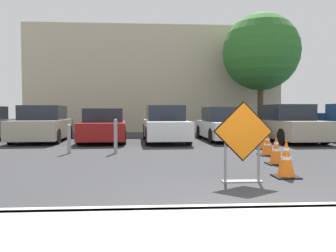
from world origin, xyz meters
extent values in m
plane|color=#333335|center=(0.00, 10.00, 0.00)|extent=(96.00, 96.00, 0.00)
cube|color=#ADAAA3|center=(0.00, 0.00, 0.07)|extent=(23.14, 0.20, 0.14)
cube|color=black|center=(0.32, 1.93, 0.93)|extent=(1.10, 0.02, 1.10)
cube|color=orange|center=(0.32, 1.92, 0.93)|extent=(1.03, 0.02, 1.03)
cube|color=slate|center=(0.32, 1.98, 0.01)|extent=(0.74, 0.20, 0.02)
cube|color=slate|center=(0.01, 1.98, 0.47)|extent=(0.04, 0.04, 0.93)
cube|color=slate|center=(0.63, 1.98, 0.47)|extent=(0.04, 0.04, 0.93)
cube|color=black|center=(1.30, 2.33, 0.01)|extent=(0.46, 0.46, 0.03)
cone|color=orange|center=(1.30, 2.33, 0.39)|extent=(0.34, 0.34, 0.73)
cylinder|color=white|center=(1.30, 2.33, 0.55)|extent=(0.11, 0.11, 0.07)
cylinder|color=white|center=(1.30, 2.33, 0.38)|extent=(0.19, 0.19, 0.07)
cube|color=black|center=(1.73, 3.88, 0.01)|extent=(0.45, 0.45, 0.03)
cone|color=orange|center=(1.73, 3.88, 0.36)|extent=(0.33, 0.33, 0.67)
cylinder|color=white|center=(1.73, 3.88, 0.51)|extent=(0.10, 0.10, 0.06)
cylinder|color=white|center=(1.73, 3.88, 0.35)|extent=(0.18, 0.18, 0.06)
cube|color=black|center=(2.11, 5.47, 0.01)|extent=(0.51, 0.51, 0.03)
cone|color=orange|center=(2.11, 5.47, 0.33)|extent=(0.37, 0.37, 0.60)
cylinder|color=white|center=(2.11, 5.47, 0.46)|extent=(0.12, 0.12, 0.05)
cylinder|color=white|center=(2.11, 5.47, 0.32)|extent=(0.21, 0.21, 0.05)
cube|color=black|center=(2.55, 7.04, 0.01)|extent=(0.53, 0.53, 0.03)
cone|color=orange|center=(2.55, 7.04, 0.34)|extent=(0.39, 0.39, 0.63)
cylinder|color=white|center=(2.55, 7.04, 0.48)|extent=(0.12, 0.12, 0.06)
cylinder|color=white|center=(2.55, 7.04, 0.33)|extent=(0.22, 0.22, 0.06)
cube|color=black|center=(3.12, 8.53, 0.01)|extent=(0.48, 0.48, 0.03)
cone|color=orange|center=(3.12, 8.53, 0.37)|extent=(0.35, 0.35, 0.69)
cylinder|color=white|center=(3.12, 8.53, 0.53)|extent=(0.11, 0.11, 0.06)
cylinder|color=white|center=(3.12, 8.53, 0.36)|extent=(0.20, 0.20, 0.06)
cylinder|color=black|center=(-7.62, 11.49, 0.33)|extent=(0.24, 0.67, 0.66)
cube|color=#A39984|center=(-5.88, 10.37, 0.55)|extent=(2.07, 4.23, 0.76)
cube|color=#1E232D|center=(-5.88, 10.48, 1.23)|extent=(1.74, 1.98, 0.60)
cylinder|color=black|center=(-4.96, 9.14, 0.31)|extent=(0.23, 0.63, 0.62)
cylinder|color=black|center=(-6.67, 9.05, 0.31)|extent=(0.23, 0.63, 0.62)
cylinder|color=black|center=(-5.09, 11.70, 0.31)|extent=(0.23, 0.63, 0.62)
cylinder|color=black|center=(-6.80, 11.61, 0.31)|extent=(0.23, 0.63, 0.62)
cube|color=maroon|center=(-3.27, 10.17, 0.51)|extent=(2.10, 4.36, 0.68)
cube|color=#1E232D|center=(-3.28, 10.28, 1.13)|extent=(1.73, 2.06, 0.56)
cylinder|color=black|center=(-2.35, 8.91, 0.31)|extent=(0.24, 0.62, 0.61)
cylinder|color=black|center=(-4.01, 8.80, 0.31)|extent=(0.24, 0.62, 0.61)
cylinder|color=black|center=(-2.53, 11.54, 0.31)|extent=(0.24, 0.62, 0.61)
cylinder|color=black|center=(-4.19, 11.43, 0.31)|extent=(0.24, 0.62, 0.61)
cube|color=white|center=(-0.66, 9.98, 0.55)|extent=(1.89, 4.55, 0.71)
cube|color=#1E232D|center=(-0.66, 10.10, 1.22)|extent=(1.58, 2.12, 0.63)
cylinder|color=black|center=(0.18, 8.63, 0.35)|extent=(0.23, 0.71, 0.71)
cylinder|color=black|center=(-1.39, 8.56, 0.35)|extent=(0.23, 0.71, 0.71)
cylinder|color=black|center=(0.07, 11.41, 0.35)|extent=(0.23, 0.71, 0.71)
cylinder|color=black|center=(-1.50, 11.34, 0.35)|extent=(0.23, 0.71, 0.71)
cube|color=white|center=(1.95, 10.42, 0.51)|extent=(1.91, 4.20, 0.68)
cube|color=#1E232D|center=(1.95, 10.52, 1.16)|extent=(1.62, 1.96, 0.63)
cylinder|color=black|center=(2.80, 9.17, 0.31)|extent=(0.22, 0.62, 0.62)
cylinder|color=black|center=(1.19, 9.11, 0.31)|extent=(0.22, 0.62, 0.62)
cylinder|color=black|center=(2.71, 11.73, 0.31)|extent=(0.22, 0.62, 0.62)
cylinder|color=black|center=(1.09, 11.67, 0.31)|extent=(0.22, 0.62, 0.62)
cube|color=#A39984|center=(4.56, 9.76, 0.55)|extent=(2.08, 4.60, 0.74)
cube|color=#1E232D|center=(4.55, 9.88, 1.25)|extent=(1.74, 2.16, 0.66)
cylinder|color=black|center=(5.48, 8.41, 0.32)|extent=(0.23, 0.65, 0.64)
cylinder|color=black|center=(3.77, 8.32, 0.32)|extent=(0.23, 0.65, 0.64)
cylinder|color=black|center=(5.34, 11.20, 0.32)|extent=(0.23, 0.65, 0.64)
cylinder|color=black|center=(3.63, 11.12, 0.32)|extent=(0.23, 0.65, 0.64)
cube|color=navy|center=(7.28, 12.22, 0.98)|extent=(1.76, 0.19, 0.45)
cube|color=navy|center=(6.34, 11.07, 0.98)|extent=(0.23, 2.51, 0.45)
cylinder|color=black|center=(6.40, 11.59, 0.37)|extent=(0.28, 0.76, 0.75)
cylinder|color=gray|center=(-2.39, 6.23, 0.50)|extent=(0.11, 0.11, 1.00)
sphere|color=gray|center=(-2.39, 6.23, 1.00)|extent=(0.12, 0.12, 0.12)
cylinder|color=gray|center=(-3.80, 6.23, 0.42)|extent=(0.11, 0.11, 0.85)
sphere|color=gray|center=(-3.80, 6.23, 0.85)|extent=(0.12, 0.12, 0.12)
cube|color=beige|center=(-0.96, 18.86, 3.32)|extent=(15.98, 5.00, 6.64)
cylinder|color=#513823|center=(4.99, 14.37, 1.51)|extent=(0.32, 0.32, 3.02)
sphere|color=#2D6B28|center=(4.99, 14.37, 4.64)|extent=(4.31, 4.31, 4.31)
camera|label=1|loc=(-1.40, -3.89, 1.30)|focal=35.00mm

